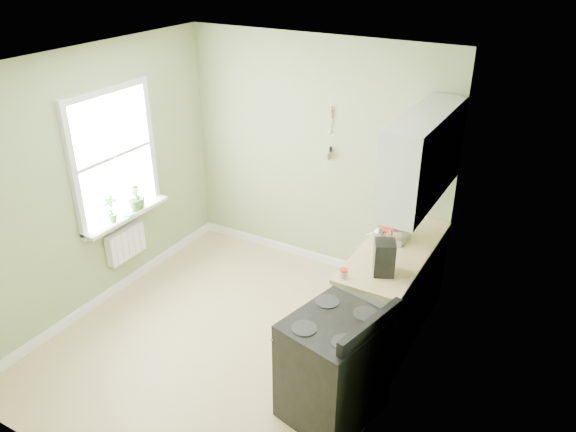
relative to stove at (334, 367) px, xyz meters
The scene contains 21 objects.
floor 1.40m from the stove, 165.82° to the left, with size 3.20×3.60×0.02m, color tan.
ceiling 2.60m from the stove, 165.82° to the left, with size 3.20×3.60×0.02m, color white.
wall_back 2.64m from the stove, 120.92° to the left, with size 3.20×0.02×2.70m, color #94A46F.
wall_left 3.04m from the stove, behind, with size 0.02×3.60×2.70m, color #94A46F.
wall_right 0.99m from the stove, 44.15° to the left, with size 0.02×3.60×2.70m, color #94A46F.
base_cabinets 1.32m from the stove, 89.03° to the left, with size 0.60×1.60×0.87m, color white.
countertop 1.39m from the stove, 89.46° to the left, with size 0.64×1.60×0.04m, color #D3BE81.
upper_cabinets 1.99m from the stove, 84.08° to the left, with size 0.35×1.40×0.80m, color white.
window 3.12m from the stove, 167.72° to the left, with size 0.06×1.14×1.44m.
window_sill 2.89m from the stove, 167.40° to the left, with size 0.18×1.14×0.04m, color white.
radiator 2.88m from the stove, 168.51° to the left, with size 0.12×0.50×0.35m, color white.
wall_utensils 2.60m from the stove, 117.13° to the left, with size 0.02×0.14×0.58m.
stove is the anchor object (origin of this frame).
stand_mixer 1.63m from the stove, 91.15° to the left, with size 0.19×0.30×0.35m.
kettle 1.44m from the stove, 97.53° to the left, with size 0.18×0.11×0.18m.
coffee_maker 1.05m from the stove, 86.40° to the left, with size 0.25×0.25×0.31m.
red_tray 1.72m from the stove, 95.05° to the left, with size 0.35×0.35×0.02m, color red.
jar 0.82m from the stove, 109.47° to the left, with size 0.08×0.08×0.08m.
plant_a 2.87m from the stove, behind, with size 0.16×0.11×0.30m, color #437931.
plant_b 2.93m from the stove, 164.95° to the left, with size 0.16×0.13×0.28m, color #437931.
plant_c 2.95m from the stove, 164.00° to the left, with size 0.16×0.16×0.29m, color #437931.
Camera 1 is at (2.69, -3.55, 3.61)m, focal length 35.00 mm.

